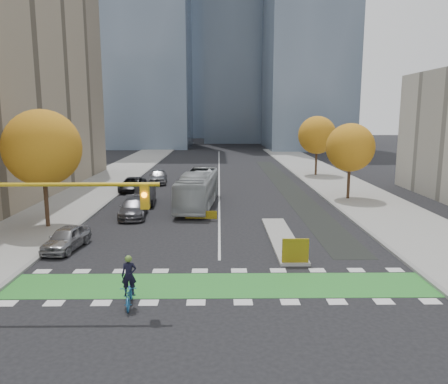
{
  "coord_description": "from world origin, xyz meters",
  "views": [
    {
      "loc": [
        -0.01,
        -17.79,
        7.88
      ],
      "look_at": [
        0.3,
        9.47,
        3.0
      ],
      "focal_mm": 35.0,
      "sensor_mm": 36.0,
      "label": 1
    }
  ],
  "objects_px": {
    "parked_car_e": "(158,176)",
    "parked_car_b": "(145,195)",
    "tree_west": "(42,148)",
    "parked_car_a": "(66,238)",
    "parked_car_c": "(133,208)",
    "parked_car_d": "(132,184)",
    "hazard_board": "(295,251)",
    "cyclist": "(130,289)",
    "traffic_signal_west": "(23,211)",
    "tree_east_far": "(317,135)",
    "tree_east_near": "(350,148)",
    "bus": "(198,189)"
  },
  "relations": [
    {
      "from": "tree_west",
      "to": "parked_car_a",
      "type": "xyz_separation_m",
      "value": [
        3.0,
        -4.93,
        -4.93
      ]
    },
    {
      "from": "parked_car_e",
      "to": "parked_car_d",
      "type": "bearing_deg",
      "value": -116.09
    },
    {
      "from": "tree_east_near",
      "to": "tree_east_far",
      "type": "bearing_deg",
      "value": 88.21
    },
    {
      "from": "tree_east_near",
      "to": "bus",
      "type": "bearing_deg",
      "value": -168.73
    },
    {
      "from": "tree_west",
      "to": "bus",
      "type": "distance_m",
      "value": 13.15
    },
    {
      "from": "tree_east_far",
      "to": "parked_car_e",
      "type": "relative_size",
      "value": 1.59
    },
    {
      "from": "parked_car_b",
      "to": "parked_car_e",
      "type": "distance_m",
      "value": 11.66
    },
    {
      "from": "tree_east_far",
      "to": "parked_car_e",
      "type": "bearing_deg",
      "value": -162.92
    },
    {
      "from": "traffic_signal_west",
      "to": "bus",
      "type": "bearing_deg",
      "value": 72.83
    },
    {
      "from": "parked_car_c",
      "to": "bus",
      "type": "bearing_deg",
      "value": 34.46
    },
    {
      "from": "parked_car_a",
      "to": "cyclist",
      "type": "bearing_deg",
      "value": -47.91
    },
    {
      "from": "traffic_signal_west",
      "to": "cyclist",
      "type": "bearing_deg",
      "value": -2.21
    },
    {
      "from": "tree_east_near",
      "to": "hazard_board",
      "type": "bearing_deg",
      "value": -114.2
    },
    {
      "from": "traffic_signal_west",
      "to": "parked_car_e",
      "type": "height_order",
      "value": "traffic_signal_west"
    },
    {
      "from": "traffic_signal_west",
      "to": "tree_west",
      "type": "bearing_deg",
      "value": 108.02
    },
    {
      "from": "traffic_signal_west",
      "to": "parked_car_e",
      "type": "bearing_deg",
      "value": 88.4
    },
    {
      "from": "parked_car_c",
      "to": "parked_car_d",
      "type": "height_order",
      "value": "parked_car_c"
    },
    {
      "from": "parked_car_b",
      "to": "tree_west",
      "type": "bearing_deg",
      "value": -128.21
    },
    {
      "from": "parked_car_a",
      "to": "tree_east_far",
      "type": "bearing_deg",
      "value": 63.04
    },
    {
      "from": "cyclist",
      "to": "parked_car_b",
      "type": "relative_size",
      "value": 0.45
    },
    {
      "from": "tree_west",
      "to": "parked_car_d",
      "type": "relative_size",
      "value": 1.64
    },
    {
      "from": "tree_west",
      "to": "tree_east_far",
      "type": "relative_size",
      "value": 1.08
    },
    {
      "from": "hazard_board",
      "to": "parked_car_c",
      "type": "xyz_separation_m",
      "value": [
        -10.65,
        11.15,
        -0.09
      ]
    },
    {
      "from": "tree_west",
      "to": "tree_east_far",
      "type": "height_order",
      "value": "tree_west"
    },
    {
      "from": "tree_west",
      "to": "tree_east_near",
      "type": "bearing_deg",
      "value": 22.62
    },
    {
      "from": "parked_car_c",
      "to": "parked_car_d",
      "type": "bearing_deg",
      "value": 97.01
    },
    {
      "from": "tree_east_near",
      "to": "bus",
      "type": "relative_size",
      "value": 0.65
    },
    {
      "from": "tree_east_near",
      "to": "tree_east_far",
      "type": "height_order",
      "value": "tree_east_far"
    },
    {
      "from": "tree_west",
      "to": "bus",
      "type": "height_order",
      "value": "tree_west"
    },
    {
      "from": "bus",
      "to": "parked_car_d",
      "type": "relative_size",
      "value": 2.15
    },
    {
      "from": "parked_car_e",
      "to": "parked_car_b",
      "type": "bearing_deg",
      "value": -92.61
    },
    {
      "from": "cyclist",
      "to": "traffic_signal_west",
      "type": "bearing_deg",
      "value": 171.96
    },
    {
      "from": "traffic_signal_west",
      "to": "cyclist",
      "type": "xyz_separation_m",
      "value": [
        4.2,
        -0.16,
        -3.3
      ]
    },
    {
      "from": "tree_east_far",
      "to": "tree_east_near",
      "type": "bearing_deg",
      "value": -91.79
    },
    {
      "from": "parked_car_d",
      "to": "bus",
      "type": "bearing_deg",
      "value": -47.56
    },
    {
      "from": "bus",
      "to": "parked_car_e",
      "type": "xyz_separation_m",
      "value": [
        -5.2,
        12.75,
        -0.68
      ]
    },
    {
      "from": "tree_east_far",
      "to": "cyclist",
      "type": "distance_m",
      "value": 42.18
    },
    {
      "from": "cyclist",
      "to": "parked_car_a",
      "type": "relative_size",
      "value": 0.55
    },
    {
      "from": "tree_east_far",
      "to": "tree_west",
      "type": "bearing_deg",
      "value": -133.3
    },
    {
      "from": "parked_car_a",
      "to": "parked_car_e",
      "type": "height_order",
      "value": "parked_car_e"
    },
    {
      "from": "tree_east_near",
      "to": "parked_car_b",
      "type": "bearing_deg",
      "value": -174.92
    },
    {
      "from": "hazard_board",
      "to": "cyclist",
      "type": "xyz_separation_m",
      "value": [
        -7.73,
        -4.87,
        -0.07
      ]
    },
    {
      "from": "parked_car_a",
      "to": "parked_car_d",
      "type": "distance_m",
      "value": 19.87
    },
    {
      "from": "tree_east_far",
      "to": "bus",
      "type": "height_order",
      "value": "tree_east_far"
    },
    {
      "from": "tree_east_far",
      "to": "parked_car_c",
      "type": "distance_m",
      "value": 30.01
    },
    {
      "from": "traffic_signal_west",
      "to": "bus",
      "type": "distance_m",
      "value": 20.83
    },
    {
      "from": "parked_car_e",
      "to": "tree_east_near",
      "type": "bearing_deg",
      "value": -32.48
    },
    {
      "from": "tree_west",
      "to": "cyclist",
      "type": "relative_size",
      "value": 3.76
    },
    {
      "from": "traffic_signal_west",
      "to": "parked_car_d",
      "type": "distance_m",
      "value": 27.67
    },
    {
      "from": "traffic_signal_west",
      "to": "hazard_board",
      "type": "bearing_deg",
      "value": 21.55
    }
  ]
}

